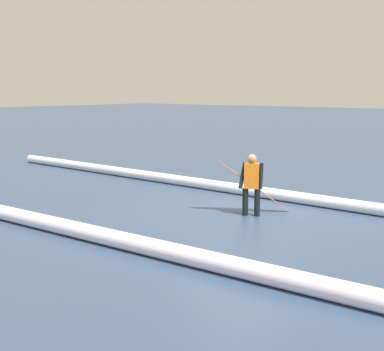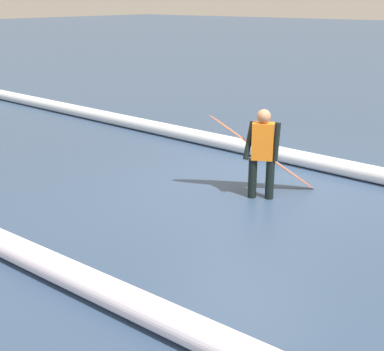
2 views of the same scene
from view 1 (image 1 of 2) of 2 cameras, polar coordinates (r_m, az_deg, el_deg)
name	(u,v)px [view 1 (image 1 of 2)]	position (r m, az deg, el deg)	size (l,w,h in m)	color
ground_plane	(240,212)	(13.22, 5.10, -3.87)	(144.44, 144.44, 0.00)	#314665
surfer	(252,182)	(12.73, 6.30, -0.64)	(0.47, 0.40, 1.47)	black
surfboard	(253,185)	(13.06, 6.41, -1.05)	(1.48, 1.54, 1.36)	#E55926
wave_crest_foreground	(246,190)	(15.27, 5.70, -1.54)	(0.30, 0.30, 21.38)	white
wave_crest_midground	(102,236)	(10.63, -9.50, -6.27)	(0.33, 0.33, 19.60)	white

